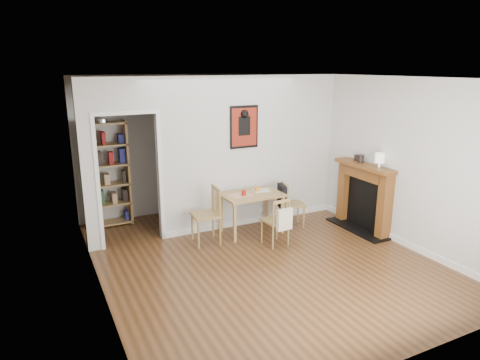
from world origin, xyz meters
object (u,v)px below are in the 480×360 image
mantel_lamp (380,159)px  chair_right (292,204)px  notebook (261,190)px  ceramic_jar_a (361,158)px  ceramic_jar_b (357,158)px  chair_left (206,216)px  chair_front (276,221)px  fireplace (364,195)px  red_glass (244,193)px  bookshelf (106,175)px  dining_table (252,198)px  orange_fruit (257,189)px

mantel_lamp → chair_right: bearing=136.0°
notebook → mantel_lamp: bearing=-36.1°
chair_right → ceramic_jar_a: bearing=-26.2°
chair_right → ceramic_jar_b: (1.05, -0.37, 0.80)m
chair_left → mantel_lamp: mantel_lamp is taller
chair_front → fireplace: (1.70, -0.09, 0.22)m
notebook → red_glass: bearing=-162.8°
chair_left → chair_front: chair_left is taller
bookshelf → ceramic_jar_a: (3.89, -2.02, 0.31)m
chair_left → mantel_lamp: bearing=-20.1°
bookshelf → fireplace: bookshelf is taller
chair_right → mantel_lamp: size_ratio=3.25×
dining_table → chair_left: 0.88m
chair_left → chair_right: size_ratio=1.15×
chair_right → red_glass: bearing=178.3°
mantel_lamp → orange_fruit: bearing=145.5°
red_glass → mantel_lamp: bearing=-27.2°
chair_front → red_glass: 0.72m
chair_right → ceramic_jar_a: ceramic_jar_a is taller
bookshelf → ceramic_jar_a: 4.39m
dining_table → bookshelf: bearing=145.6°
chair_right → notebook: 0.62m
fireplace → orange_fruit: fireplace is taller
chair_front → fireplace: 1.72m
chair_right → bookshelf: (-2.86, 1.51, 0.50)m
ceramic_jar_b → red_glass: bearing=168.6°
red_glass → notebook: bearing=17.2°
fireplace → red_glass: 2.09m
chair_right → mantel_lamp: bearing=-44.0°
ceramic_jar_b → notebook: bearing=161.7°
red_glass → chair_right: bearing=-1.7°
red_glass → ceramic_jar_b: (1.99, -0.40, 0.48)m
chair_front → orange_fruit: chair_front is taller
fireplace → notebook: bearing=153.3°
red_glass → bookshelf: bearing=142.4°
chair_left → bookshelf: bookshelf is taller
dining_table → mantel_lamp: 2.16m
mantel_lamp → ceramic_jar_a: bearing=86.5°
bookshelf → notebook: bookshelf is taller
fireplace → ceramic_jar_a: bearing=95.9°
dining_table → chair_right: bearing=-5.3°
ceramic_jar_b → dining_table: bearing=166.2°
chair_left → orange_fruit: bearing=8.7°
bookshelf → ceramic_jar_b: bookshelf is taller
orange_fruit → notebook: orange_fruit is taller
chair_left → fireplace: size_ratio=0.73×
chair_left → mantel_lamp: (2.62, -0.96, 0.85)m
dining_table → ceramic_jar_a: bearing=-17.9°
dining_table → chair_front: size_ratio=1.29×
chair_front → fireplace: fireplace is taller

